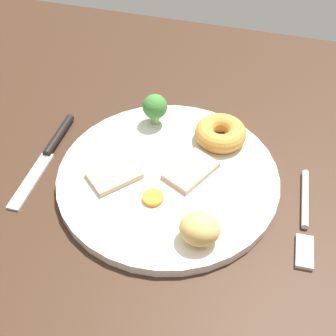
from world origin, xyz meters
TOP-DOWN VIEW (x-y plane):
  - dining_table at (0.00, 0.00)cm, footprint 120.00×84.00cm
  - dinner_plate at (-3.96, 2.29)cm, footprint 29.51×29.51cm
  - meat_slice_main at (-6.84, 1.32)cm, footprint 7.11×8.25cm
  - meat_slice_under at (2.65, 4.91)cm, footprint 7.68×7.87cm
  - yorkshire_pudding at (-9.26, -6.09)cm, footprint 7.33×7.33cm
  - roast_potato_left at (-10.33, 11.35)cm, footprint 5.13×4.63cm
  - carrot_coin_front at (-3.42, 7.17)cm, footprint 2.67×2.67cm
  - broccoli_floret at (0.81, -7.30)cm, footprint 3.66×3.66cm
  - fork at (-22.13, 4.11)cm, footprint 2.34×15.31cm
  - knife at (13.86, 1.89)cm, footprint 2.00×18.53cm

SIDE VIEW (x-z plane):
  - dining_table at x=0.00cm, z-range 0.00..3.60cm
  - fork at x=-22.13cm, z-range 3.54..4.44cm
  - knife at x=13.86cm, z-range 3.45..4.65cm
  - dinner_plate at x=-3.96cm, z-range 3.60..5.00cm
  - carrot_coin_front at x=-3.42cm, z-range 5.00..5.63cm
  - meat_slice_main at x=-6.84cm, z-range 5.00..5.80cm
  - meat_slice_under at x=2.65cm, z-range 5.00..5.80cm
  - yorkshire_pudding at x=-9.26cm, z-range 5.00..7.71cm
  - roast_potato_left at x=-10.33cm, z-range 5.00..8.86cm
  - broccoli_floret at x=0.81cm, z-range 5.45..10.23cm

